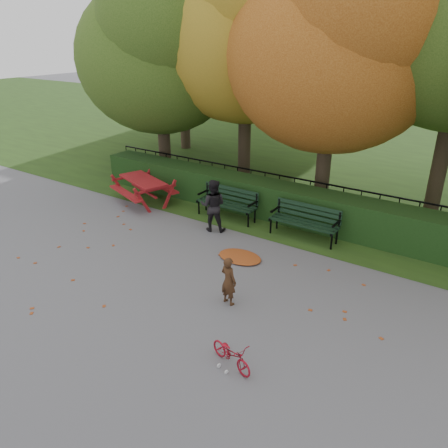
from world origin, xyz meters
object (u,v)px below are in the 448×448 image
Objects in this scene: bench_left at (228,201)px; bicycle at (232,354)px; tree_a at (161,46)px; adult at (213,206)px; tree_f at (184,12)px; tree_b at (252,16)px; bench_right at (305,219)px; picnic_table at (143,184)px; child at (229,281)px; tree_c at (345,37)px.

bench_left reaches higher than bicycle.
tree_a reaches higher than adult.
tree_f reaches higher than bench_left.
adult is at bearing -72.06° from tree_b.
bicycle is (3.30, -4.14, -0.48)m from adult.
bench_right reaches higher than picnic_table.
tree_b is (2.74, 1.17, 0.88)m from tree_a.
bench_right is at bearing 24.88° from picnic_table.
adult is (5.99, -6.51, -4.98)m from tree_f.
tree_a is 9.30m from child.
bench_left is 2.87m from picnic_table.
tree_c is at bearing 96.70° from bench_right.
bench_left is at bearing -133.36° from tree_c.
tree_f is at bearing 135.86° from picnic_table.
bench_left is (-2.13, -2.26, -4.30)m from tree_c.
tree_b reaches higher than tree_c.
bicycle is at bearing -55.95° from bench_left.
tree_c is 5.31m from bench_left.
bicycle is (1.05, -5.11, -0.28)m from bench_right.
tree_f is 9.56m from bench_left.
tree_f is 9.03× the size of child.
bench_left is 1.00× the size of bench_right.
bench_left is 1.00m from adult.
tree_b reaches higher than picnic_table.
tree_c is at bearing 46.64° from bench_left.
tree_b is 5.87m from bench_left.
tree_a is at bearing 62.89° from bicycle.
bench_left is at bearing -43.51° from tree_f.
tree_f is (-7.97, 3.28, 0.87)m from tree_c.
child is at bearing -11.52° from picnic_table.
tree_a is at bearing 133.44° from picnic_table.
tree_c reaches higher than child.
child is (2.43, -3.65, -0.01)m from bench_left.
bench_right is 1.99× the size of bicycle.
tree_b is at bearing 83.99° from picnic_table.
tree_b is 9.03m from child.
picnic_table is (-5.23, -0.50, 0.09)m from bench_right.
bench_left is 1.77× the size of child.
tree_c is 7.07m from picnic_table.
tree_b reaches higher than bench_left.
tree_c is 8.66m from tree_f.
adult is at bearing 55.00° from bicycle.
tree_b is 6.76m from bench_right.
picnic_table is at bearing -65.96° from tree_a.
child reaches higher than bicycle.
tree_f is 15.15m from bicycle.
bench_right is 3.65m from child.
tree_f is at bearing -36.71° from child.
tree_a is 4.70m from picnic_table.
adult is 1.59× the size of bicycle.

